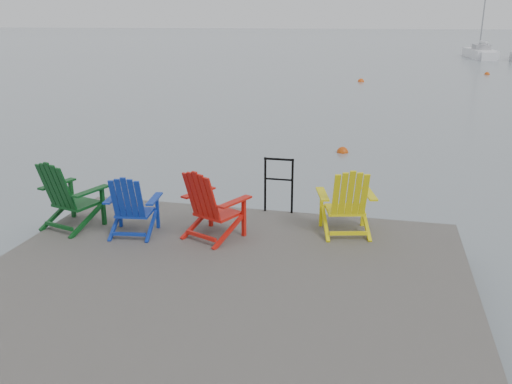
% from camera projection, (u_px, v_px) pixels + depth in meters
% --- Properties ---
extents(ground, '(400.00, 400.00, 0.00)m').
position_uv_depth(ground, '(221.00, 313.00, 6.72)').
color(ground, gray).
rests_on(ground, ground).
extents(dock, '(6.00, 5.00, 1.40)m').
position_uv_depth(dock, '(220.00, 288.00, 6.62)').
color(dock, '#2F2D2A').
rests_on(dock, ground).
extents(handrail, '(0.48, 0.04, 0.90)m').
position_uv_depth(handrail, '(279.00, 180.00, 8.62)').
color(handrail, black).
rests_on(handrail, dock).
extents(chair_green, '(0.98, 0.93, 1.05)m').
position_uv_depth(chair_green, '(68.00, 194.00, 7.97)').
color(chair_green, '#0B3D14').
rests_on(chair_green, dock).
extents(chair_blue, '(0.80, 0.75, 0.91)m').
position_uv_depth(chair_blue, '(132.00, 205.00, 7.72)').
color(chair_blue, navy).
rests_on(chair_blue, dock).
extents(chair_red, '(0.99, 0.95, 1.02)m').
position_uv_depth(chair_red, '(211.00, 204.00, 7.60)').
color(chair_red, red).
rests_on(chair_red, dock).
extents(chair_yellow, '(0.93, 0.88, 1.00)m').
position_uv_depth(chair_yellow, '(347.00, 201.00, 7.74)').
color(chair_yellow, yellow).
rests_on(chair_yellow, dock).
extents(sailboat_near, '(2.25, 7.12, 9.88)m').
position_uv_depth(sailboat_near, '(480.00, 54.00, 50.43)').
color(sailboat_near, white).
rests_on(sailboat_near, ground).
extents(buoy_a, '(0.31, 0.31, 0.31)m').
position_uv_depth(buoy_a, '(342.00, 152.00, 14.81)').
color(buoy_a, '#BB420B').
rests_on(buoy_a, ground).
extents(buoy_b, '(0.36, 0.36, 0.36)m').
position_uv_depth(buoy_b, '(361.00, 82.00, 31.45)').
color(buoy_b, '#DF4C0D').
rests_on(buoy_b, ground).
extents(buoy_d, '(0.34, 0.34, 0.34)m').
position_uv_depth(buoy_d, '(487.00, 74.00, 35.49)').
color(buoy_d, '#C4470B').
rests_on(buoy_d, ground).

